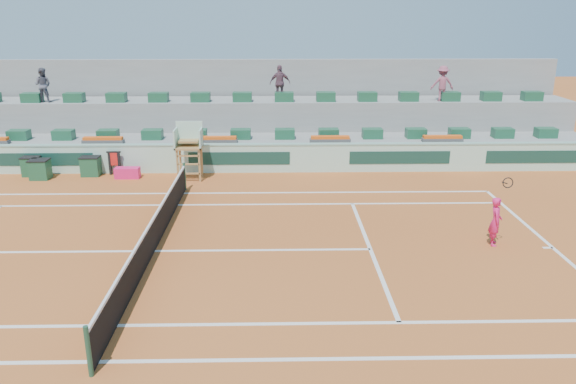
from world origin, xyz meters
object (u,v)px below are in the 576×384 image
Objects in this scene: drink_cooler_a at (91,166)px; tennis_player at (496,221)px; player_bag at (127,173)px; umpire_chair at (189,143)px.

drink_cooler_a is 16.48m from tennis_player.
tennis_player is at bearing -29.71° from player_bag.
umpire_chair is 4.52m from drink_cooler_a.
umpire_chair is at bearing -3.03° from player_bag.
tennis_player is at bearing -35.28° from umpire_chair.
drink_cooler_a is at bearing 151.83° from tennis_player.
player_bag is at bearing -14.67° from drink_cooler_a.
umpire_chair is 1.05× the size of tennis_player.
drink_cooler_a reaches higher than player_bag.
player_bag is 0.43× the size of umpire_chair.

